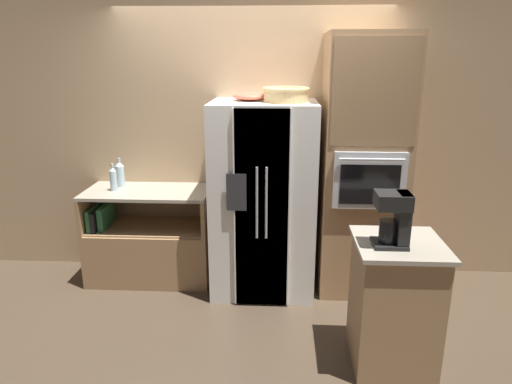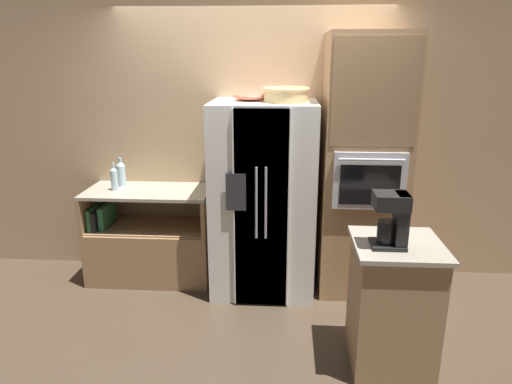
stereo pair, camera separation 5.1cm
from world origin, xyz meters
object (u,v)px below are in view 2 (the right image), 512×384
at_px(wicker_basket, 286,94).
at_px(bottle_tall, 114,178).
at_px(fruit_bowl, 251,96).
at_px(wall_oven, 363,168).
at_px(bottle_short, 121,173).
at_px(coffee_maker, 394,218).
at_px(refrigerator, 264,198).

bearing_deg(wicker_basket, bottle_tall, 175.60).
bearing_deg(fruit_bowl, wall_oven, -1.24).
distance_m(bottle_short, coffee_maker, 2.63).
xyz_separation_m(bottle_tall, bottle_short, (0.01, 0.15, 0.01)).
xyz_separation_m(wicker_basket, coffee_maker, (0.69, -1.10, -0.67)).
bearing_deg(wall_oven, bottle_tall, 179.46).
distance_m(wicker_basket, coffee_maker, 1.46).
relative_size(refrigerator, bottle_short, 6.22).
relative_size(wall_oven, bottle_tall, 8.80).
xyz_separation_m(fruit_bowl, bottle_short, (-1.25, 0.15, -0.74)).
bearing_deg(coffee_maker, bottle_short, 148.65).
relative_size(bottle_tall, coffee_maker, 0.73).
distance_m(refrigerator, wall_oven, 0.92).
distance_m(refrigerator, bottle_short, 1.40).
distance_m(fruit_bowl, coffee_maker, 1.70).
xyz_separation_m(wall_oven, fruit_bowl, (-0.99, 0.02, 0.61)).
bearing_deg(bottle_short, fruit_bowl, -6.72).
bearing_deg(wicker_basket, coffee_maker, -57.88).
xyz_separation_m(bottle_tall, coffee_maker, (2.26, -1.22, 0.11)).
height_order(bottle_tall, bottle_short, bottle_short).
distance_m(wicker_basket, fruit_bowl, 0.32).
bearing_deg(bottle_tall, fruit_bowl, -0.01).
bearing_deg(refrigerator, fruit_bowl, 145.11).
relative_size(bottle_short, coffee_maker, 0.78).
bearing_deg(bottle_tall, refrigerator, -3.36).
relative_size(wicker_basket, bottle_short, 1.40).
xyz_separation_m(refrigerator, fruit_bowl, (-0.12, 0.08, 0.89)).
xyz_separation_m(fruit_bowl, coffee_maker, (0.99, -1.22, -0.64)).
height_order(wall_oven, wicker_basket, wall_oven).
xyz_separation_m(wicker_basket, bottle_tall, (-1.57, 0.12, -0.78)).
bearing_deg(bottle_short, wicker_basket, -9.79).
xyz_separation_m(fruit_bowl, bottle_tall, (-1.27, 0.00, -0.75)).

